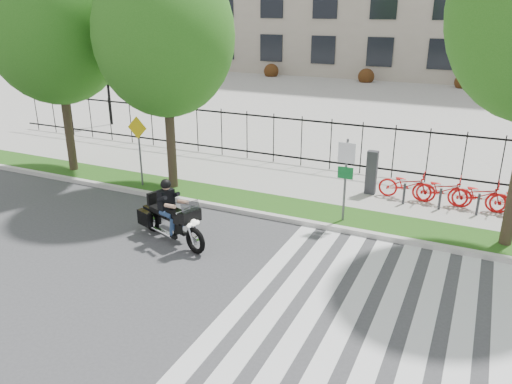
% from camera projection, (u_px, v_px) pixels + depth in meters
% --- Properties ---
extents(ground, '(120.00, 120.00, 0.00)m').
position_uv_depth(ground, '(171.00, 272.00, 12.32)').
color(ground, '#3E3E41').
rests_on(ground, ground).
extents(curb, '(60.00, 0.20, 0.15)m').
position_uv_depth(curb, '(244.00, 211.00, 15.77)').
color(curb, '#BCB8B1').
rests_on(curb, ground).
extents(grass_verge, '(60.00, 1.50, 0.15)m').
position_uv_depth(grass_verge, '(256.00, 202.00, 16.49)').
color(grass_verge, '#224B12').
rests_on(grass_verge, ground).
extents(sidewalk, '(60.00, 3.50, 0.15)m').
position_uv_depth(sidewalk, '(284.00, 180.00, 18.61)').
color(sidewalk, '#9D9A93').
rests_on(sidewalk, ground).
extents(plaza, '(80.00, 34.00, 0.10)m').
position_uv_depth(plaza, '(382.00, 103.00, 33.50)').
color(plaza, '#9D9A93').
rests_on(plaza, ground).
extents(crosswalk_stripes, '(5.70, 8.00, 0.01)m').
position_uv_depth(crosswalk_stripes, '(364.00, 321.00, 10.40)').
color(crosswalk_stripes, silver).
rests_on(crosswalk_stripes, ground).
extents(iron_fence, '(30.00, 0.06, 2.00)m').
position_uv_depth(iron_fence, '(301.00, 141.00, 19.71)').
color(iron_fence, black).
rests_on(iron_fence, sidewalk).
extents(lamp_post_left, '(1.06, 0.70, 4.25)m').
position_uv_depth(lamp_post_left, '(106.00, 66.00, 26.13)').
color(lamp_post_left, black).
rests_on(lamp_post_left, ground).
extents(street_tree_0, '(5.04, 5.04, 8.37)m').
position_uv_depth(street_tree_0, '(54.00, 23.00, 17.69)').
color(street_tree_0, '#33281C').
rests_on(street_tree_0, grass_verge).
extents(street_tree_1, '(4.55, 4.55, 7.75)m').
position_uv_depth(street_tree_1, '(164.00, 36.00, 15.95)').
color(street_tree_1, '#33281C').
rests_on(street_tree_1, grass_verge).
extents(sign_pole_regulatory, '(0.50, 0.09, 2.50)m').
position_uv_depth(sign_pole_regulatory, '(346.00, 170.00, 14.38)').
color(sign_pole_regulatory, '#59595B').
rests_on(sign_pole_regulatory, grass_verge).
extents(sign_pole_warning, '(0.78, 0.09, 2.49)m').
position_uv_depth(sign_pole_warning, '(139.00, 142.00, 17.31)').
color(sign_pole_warning, '#59595B').
rests_on(sign_pole_warning, grass_verge).
extents(motorcycle_rider, '(2.67, 1.37, 2.15)m').
position_uv_depth(motorcycle_rider, '(171.00, 217.00, 13.73)').
color(motorcycle_rider, black).
rests_on(motorcycle_rider, ground).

